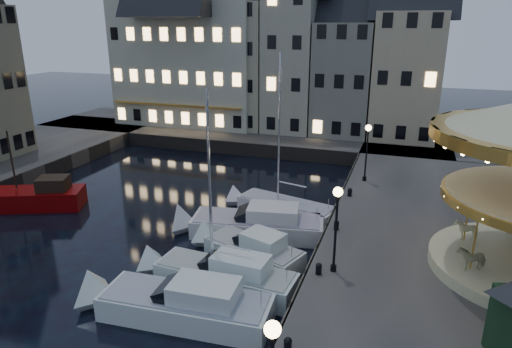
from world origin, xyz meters
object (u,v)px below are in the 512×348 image
(streetlamp_b, at_px, (336,218))
(bollard_a, at_px, (288,344))
(motorboat_e, at_px, (251,225))
(motorboat_f, at_px, (279,208))
(bollard_b, at_px, (319,268))
(streetlamp_c, at_px, (367,145))
(bollard_c, at_px, (336,225))
(motorboat_c, at_px, (218,275))
(motorboat_d, at_px, (247,250))
(bollard_d, at_px, (350,192))
(motorboat_b, at_px, (177,304))
(red_fishing_boat, at_px, (36,198))

(streetlamp_b, distance_m, bollard_a, 6.50)
(motorboat_e, bearing_deg, motorboat_f, 76.67)
(bollard_b, xyz_separation_m, motorboat_e, (-5.21, 5.41, -0.96))
(streetlamp_c, xyz_separation_m, bollard_a, (-0.60, -19.50, -2.41))
(bollard_c, bearing_deg, motorboat_c, -130.54)
(bollard_a, height_order, bollard_b, same)
(bollard_b, bearing_deg, bollard_a, -90.00)
(motorboat_d, xyz_separation_m, motorboat_f, (-0.09, 6.49, -0.11))
(bollard_a, height_order, bollard_d, same)
(bollard_a, distance_m, bollard_b, 5.50)
(bollard_a, xyz_separation_m, motorboat_e, (-5.21, 10.91, -0.96))
(bollard_c, xyz_separation_m, motorboat_b, (-5.52, -8.40, -0.96))
(bollard_b, distance_m, bollard_d, 10.50)
(streetlamp_c, distance_m, motorboat_e, 10.91)
(bollard_c, bearing_deg, motorboat_f, 139.42)
(motorboat_b, relative_size, motorboat_c, 0.81)
(bollard_b, distance_m, motorboat_f, 9.88)
(streetlamp_b, xyz_separation_m, bollard_b, (-0.60, -0.50, -2.41))
(motorboat_e, distance_m, motorboat_f, 3.47)
(bollard_a, xyz_separation_m, motorboat_b, (-5.52, 2.10, -0.96))
(streetlamp_c, bearing_deg, bollard_c, -93.81)
(bollard_c, bearing_deg, bollard_b, -90.00)
(streetlamp_b, height_order, bollard_b, streetlamp_b)
(streetlamp_c, xyz_separation_m, motorboat_d, (-4.92, -11.71, -3.38))
(bollard_d, xyz_separation_m, motorboat_d, (-4.32, -8.21, -0.97))
(bollard_a, xyz_separation_m, motorboat_d, (-4.32, 7.79, -0.97))
(streetlamp_c, height_order, bollard_d, streetlamp_c)
(bollard_d, bearing_deg, motorboat_f, -158.69)
(bollard_a, bearing_deg, motorboat_b, 159.22)
(streetlamp_b, distance_m, motorboat_d, 6.23)
(bollard_a, distance_m, bollard_d, 16.00)
(motorboat_e, height_order, red_fishing_boat, red_fishing_boat)
(motorboat_e, relative_size, motorboat_f, 0.88)
(motorboat_d, distance_m, motorboat_e, 3.24)
(streetlamp_b, distance_m, motorboat_c, 6.45)
(streetlamp_b, relative_size, bollard_a, 7.32)
(bollard_c, relative_size, motorboat_e, 0.06)
(streetlamp_c, height_order, bollard_b, streetlamp_c)
(streetlamp_c, distance_m, bollard_c, 9.34)
(bollard_b, distance_m, motorboat_b, 6.56)
(streetlamp_c, xyz_separation_m, motorboat_f, (-5.01, -5.22, -3.49))
(bollard_a, xyz_separation_m, motorboat_f, (-4.41, 14.28, -1.07))
(bollard_c, height_order, red_fishing_boat, red_fishing_boat)
(streetlamp_c, height_order, motorboat_e, streetlamp_c)
(motorboat_b, bearing_deg, bollard_d, 68.33)
(motorboat_c, bearing_deg, bollard_a, -45.45)
(bollard_c, bearing_deg, streetlamp_c, 86.19)
(streetlamp_b, relative_size, motorboat_f, 0.41)
(streetlamp_b, relative_size, motorboat_e, 0.46)
(motorboat_c, bearing_deg, red_fishing_boat, 161.93)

